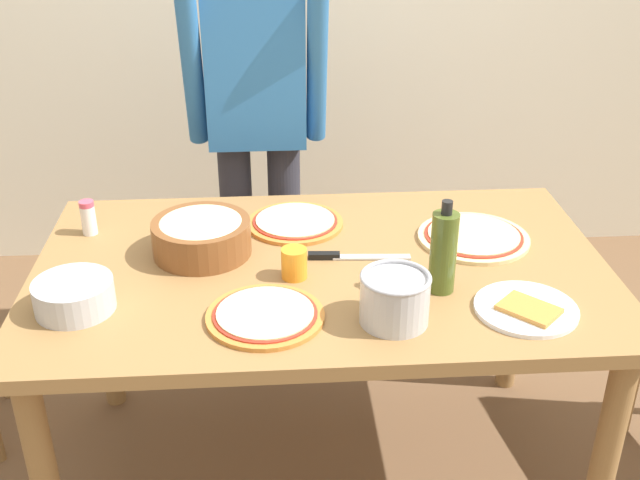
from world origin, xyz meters
The scene contains 14 objects.
ground centered at (0.00, 0.00, 0.00)m, with size 8.00×8.00×0.00m, color brown.
dining_table centered at (0.00, 0.00, 0.67)m, with size 1.60×0.96×0.76m.
person_cook centered at (-0.17, 0.76, 0.94)m, with size 0.49×0.25×1.62m.
pizza_raw_on_board centered at (0.46, 0.12, 0.77)m, with size 0.33×0.33×0.02m.
pizza_cooked_on_tray centered at (-0.06, 0.25, 0.77)m, with size 0.30×0.30×0.02m.
pizza_second_cooked centered at (-0.16, -0.27, 0.77)m, with size 0.30×0.30×0.02m.
plate_with_slice centered at (0.50, -0.28, 0.77)m, with size 0.26×0.26×0.02m.
popcorn_bowl centered at (-0.33, 0.09, 0.82)m, with size 0.28×0.28×0.11m.
mixing_bowl_steel centered at (-0.63, -0.19, 0.80)m, with size 0.20×0.20×0.08m.
olive_oil_bottle centered at (0.30, -0.16, 0.87)m, with size 0.07×0.07×0.26m.
steel_pot centered at (0.16, -0.30, 0.83)m, with size 0.17×0.17×0.13m.
cup_orange centered at (-0.08, -0.07, 0.80)m, with size 0.07×0.07×0.09m, color orange.
salt_shaker centered at (-0.68, 0.24, 0.81)m, with size 0.04×0.04×0.11m.
chef_knife centered at (0.07, 0.03, 0.77)m, with size 0.29×0.04×0.02m.
Camera 1 is at (-0.13, -1.88, 1.81)m, focal length 43.35 mm.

